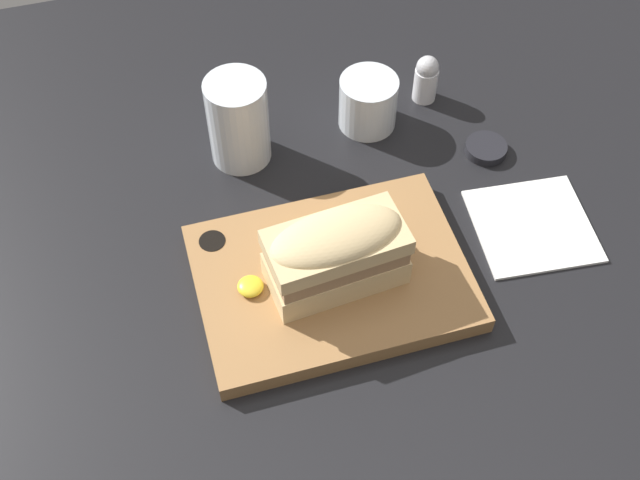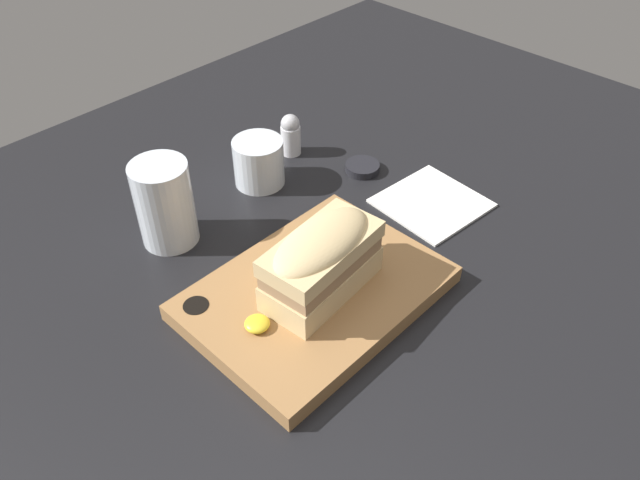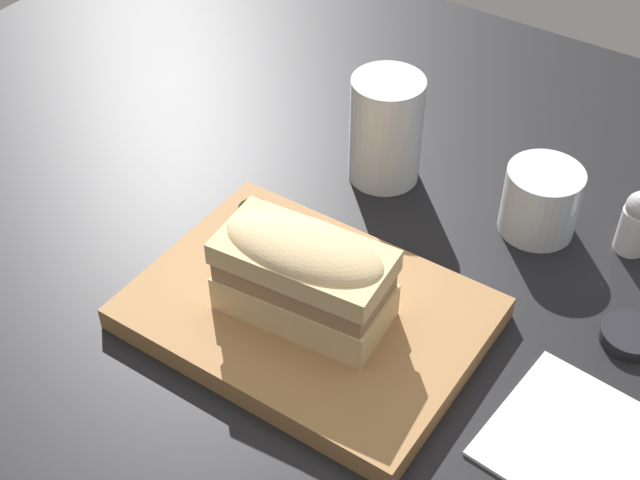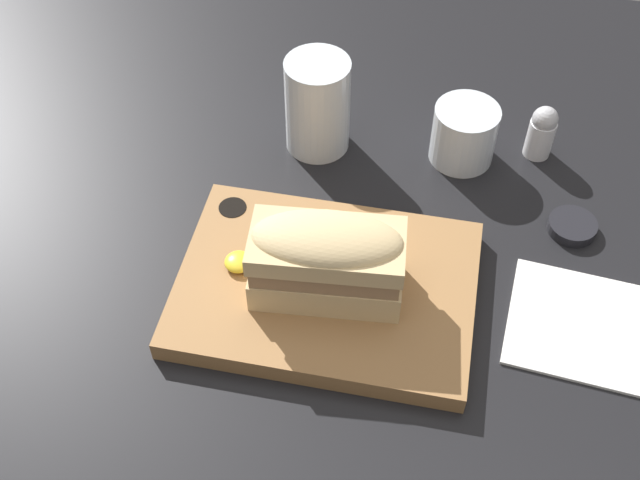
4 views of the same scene
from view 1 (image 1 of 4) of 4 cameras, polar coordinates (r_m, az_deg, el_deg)
The scene contains 9 objects.
dining_table at distance 96.13cm, azimuth 4.84°, elevation -2.88°, with size 155.13×128.35×2.00cm.
serving_board at distance 93.39cm, azimuth 0.76°, elevation -2.66°, with size 31.09×22.58×2.47cm.
sandwich at distance 87.68cm, azimuth 1.21°, elevation -1.00°, with size 15.91×8.91×9.32cm.
mustard_dollop at distance 90.88cm, azimuth -4.97°, elevation -3.30°, with size 2.99×2.99×1.20cm.
water_glass at distance 103.81cm, azimuth -5.79°, elevation 8.09°, with size 7.87×7.87×12.30cm.
wine_glass at distance 109.10cm, azimuth 3.43°, elevation 9.63°, with size 7.84×7.84×7.37cm.
napkin at distance 102.53cm, azimuth 14.87°, elevation 0.99°, with size 15.34×15.00×0.40cm.
salt_shaker at distance 113.30cm, azimuth 7.55°, elevation 11.34°, with size 3.29×3.29×7.11cm.
condiment_dish at distance 109.21cm, azimuth 11.72°, elevation 6.39°, with size 5.51×5.51×1.26cm.
Camera 1 is at (-22.44, -48.94, 80.64)cm, focal length 45.00 mm.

